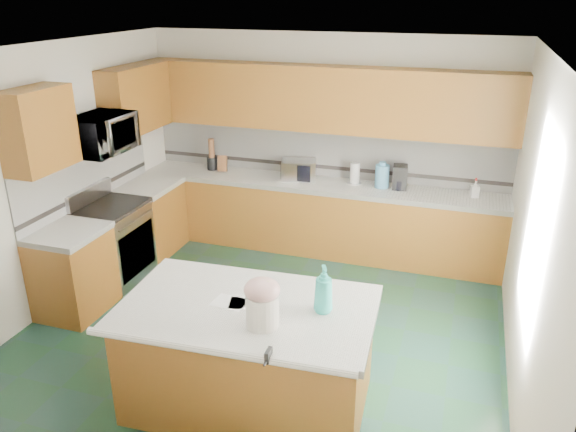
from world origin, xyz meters
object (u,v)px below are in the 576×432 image
(soap_bottle_island, at_px, (324,289))
(toaster_oven, at_px, (299,170))
(island_base, at_px, (249,358))
(coffee_maker, at_px, (400,177))
(treat_jar, at_px, (262,310))
(island_top, at_px, (247,309))
(knife_block, at_px, (223,164))

(soap_bottle_island, height_order, toaster_oven, soap_bottle_island)
(island_base, height_order, toaster_oven, toaster_oven)
(coffee_maker, bearing_deg, treat_jar, -106.03)
(island_base, distance_m, treat_jar, 0.68)
(island_top, relative_size, knife_block, 9.19)
(island_base, relative_size, treat_jar, 7.37)
(soap_bottle_island, bearing_deg, knife_block, 101.53)
(island_base, bearing_deg, coffee_maker, 73.22)
(toaster_oven, relative_size, coffee_maker, 1.45)
(island_base, bearing_deg, toaster_oven, 96.49)
(knife_block, xyz_separation_m, toaster_oven, (1.05, 0.00, 0.02))
(treat_jar, relative_size, toaster_oven, 0.59)
(island_base, height_order, knife_block, knife_block)
(island_top, height_order, soap_bottle_island, soap_bottle_island)
(island_top, relative_size, treat_jar, 7.76)
(island_base, distance_m, toaster_oven, 3.16)
(treat_jar, distance_m, coffee_maker, 3.35)
(coffee_maker, bearing_deg, island_base, -110.33)
(island_top, xyz_separation_m, treat_jar, (0.21, -0.22, 0.16))
(island_base, xyz_separation_m, soap_bottle_island, (0.57, 0.10, 0.68))
(island_top, relative_size, coffee_maker, 6.68)
(knife_block, xyz_separation_m, coffee_maker, (2.32, 0.03, 0.04))
(island_top, relative_size, soap_bottle_island, 5.16)
(island_base, distance_m, island_top, 0.46)
(island_base, xyz_separation_m, treat_jar, (0.21, -0.22, 0.62))
(island_top, height_order, treat_jar, treat_jar)
(treat_jar, bearing_deg, knife_block, 100.66)
(island_base, distance_m, soap_bottle_island, 0.89)
(treat_jar, bearing_deg, soap_bottle_island, 22.55)
(island_base, bearing_deg, island_top, -3.31)
(coffee_maker, bearing_deg, soap_bottle_island, -100.04)
(island_base, xyz_separation_m, knife_block, (-1.58, 3.06, 0.60))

